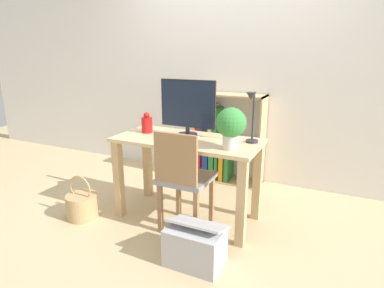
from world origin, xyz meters
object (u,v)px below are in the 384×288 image
object	(u,v)px
basket	(82,205)
storage_box	(195,245)
vase	(147,124)
desk_lamp	(252,113)
bookshelf	(217,143)
keyboard	(180,136)
potted_plant	(231,125)
chair	(183,177)
monitor	(188,105)

from	to	relation	value
basket	storage_box	size ratio (longest dim) A/B	1.02
vase	desk_lamp	xyz separation A→B (m)	(0.96, 0.03, 0.18)
vase	bookshelf	bearing A→B (deg)	70.24
keyboard	bookshelf	world-z (taller)	bookshelf
potted_plant	chair	xyz separation A→B (m)	(-0.35, -0.11, -0.44)
monitor	storage_box	xyz separation A→B (m)	(0.40, -0.70, -0.86)
bookshelf	storage_box	distance (m)	1.64
potted_plant	basket	size ratio (longest dim) A/B	0.79
monitor	storage_box	bearing A→B (deg)	-60.22
vase	chair	world-z (taller)	vase
chair	keyboard	bearing A→B (deg)	119.35
vase	storage_box	xyz separation A→B (m)	(0.78, -0.62, -0.67)
potted_plant	desk_lamp	bearing A→B (deg)	62.77
bookshelf	storage_box	world-z (taller)	bookshelf
monitor	keyboard	xyz separation A→B (m)	(-0.03, -0.10, -0.26)
vase	basket	bearing A→B (deg)	-132.71
chair	storage_box	world-z (taller)	chair
monitor	storage_box	distance (m)	1.18
basket	bookshelf	bearing A→B (deg)	61.32
monitor	keyboard	bearing A→B (deg)	-106.65
bookshelf	storage_box	size ratio (longest dim) A/B	2.54
vase	bookshelf	xyz separation A→B (m)	(0.33, 0.93, -0.38)
potted_plant	keyboard	bearing A→B (deg)	164.52
chair	bookshelf	bearing A→B (deg)	95.48
chair	basket	world-z (taller)	chair
vase	storage_box	world-z (taller)	vase
chair	bookshelf	world-z (taller)	bookshelf
vase	chair	distance (m)	0.67
vase	chair	size ratio (longest dim) A/B	0.22
monitor	keyboard	size ratio (longest dim) A/B	1.58
chair	basket	size ratio (longest dim) A/B	2.16
bookshelf	desk_lamp	bearing A→B (deg)	-55.00
chair	vase	bearing A→B (deg)	148.82
vase	desk_lamp	size ratio (longest dim) A/B	0.45
monitor	chair	bearing A→B (deg)	-69.85
keyboard	bookshelf	distance (m)	1.00
desk_lamp	bookshelf	xyz separation A→B (m)	(-0.63, 0.90, -0.56)
potted_plant	vase	bearing A→B (deg)	169.02
chair	bookshelf	xyz separation A→B (m)	(-0.17, 1.20, -0.05)
vase	storage_box	distance (m)	1.20
monitor	potted_plant	size ratio (longest dim) A/B	1.62
desk_lamp	keyboard	bearing A→B (deg)	-174.72
vase	potted_plant	distance (m)	0.88
vase	desk_lamp	distance (m)	0.98
bookshelf	keyboard	bearing A→B (deg)	-88.90
monitor	vase	world-z (taller)	monitor
keyboard	basket	xyz separation A→B (m)	(-0.78, -0.44, -0.63)
potted_plant	basket	distance (m)	1.55
desk_lamp	potted_plant	size ratio (longest dim) A/B	1.32
monitor	potted_plant	distance (m)	0.54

